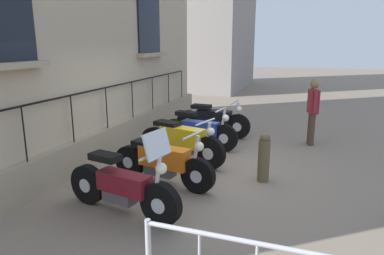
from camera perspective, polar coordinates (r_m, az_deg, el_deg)
ground_plane at (r=7.26m, az=1.52°, el=-6.27°), size 60.00×60.00×0.00m
motorcycle_maroon at (r=5.29m, az=-11.11°, el=-9.51°), size 2.00×0.73×1.35m
motorcycle_orange at (r=6.25m, az=-4.79°, el=-5.67°), size 2.05×0.75×1.01m
motorcycle_yellow at (r=7.31m, az=-1.79°, el=-2.38°), size 2.04×0.87×0.98m
motorcycle_blue at (r=8.36m, az=1.10°, el=-0.57°), size 1.96×0.64×1.00m
motorcycle_black at (r=9.41m, az=3.38°, el=1.18°), size 2.07×0.74×0.99m
bollard at (r=6.49m, az=11.59°, el=-4.70°), size 0.21×0.21×0.92m
pedestrian_standing at (r=9.02m, az=19.02°, el=2.91°), size 0.29×0.52×1.61m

